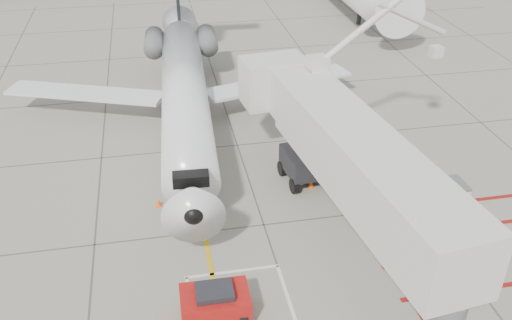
{
  "coord_description": "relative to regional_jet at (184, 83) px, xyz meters",
  "views": [
    {
      "loc": [
        -4.52,
        -17.59,
        16.94
      ],
      "look_at": [
        0.0,
        6.0,
        2.5
      ],
      "focal_mm": 40.0,
      "sensor_mm": 36.0,
      "label": 1
    }
  ],
  "objects": [
    {
      "name": "cone_side",
      "position": [
        6.03,
        -6.02,
        -3.7
      ],
      "size": [
        0.33,
        0.33,
        0.45
      ],
      "primitive_type": "cone",
      "color": "#EE540C",
      "rests_on": "ground_plane"
    },
    {
      "name": "pushback_tug",
      "position": [
        -0.15,
        -14.26,
        -3.14
      ],
      "size": [
        2.71,
        1.72,
        1.56
      ],
      "primitive_type": null,
      "rotation": [
        0.0,
        0.0,
        -0.01
      ],
      "color": "#AF1210",
      "rests_on": "ground_plane"
    },
    {
      "name": "cone_nose",
      "position": [
        -2.04,
        -6.24,
        -3.7
      ],
      "size": [
        0.32,
        0.32,
        0.44
      ],
      "primitive_type": "cone",
      "color": "#FF570D",
      "rests_on": "ground_plane"
    },
    {
      "name": "jet_bridge",
      "position": [
        6.68,
        -11.36,
        -0.06
      ],
      "size": [
        11.48,
        20.29,
        7.72
      ],
      "primitive_type": null,
      "rotation": [
        0.0,
        0.0,
        0.13
      ],
      "color": "silver",
      "rests_on": "ground_plane"
    },
    {
      "name": "ground_plane",
      "position": [
        2.9,
        -12.8,
        -3.92
      ],
      "size": [
        260.0,
        260.0,
        0.0
      ],
      "primitive_type": "plane",
      "color": "gray",
      "rests_on": "ground"
    },
    {
      "name": "regional_jet",
      "position": [
        0.0,
        0.0,
        0.0
      ],
      "size": [
        25.27,
        31.13,
        7.84
      ],
      "primitive_type": null,
      "rotation": [
        0.0,
        0.0,
        -0.05
      ],
      "color": "silver",
      "rests_on": "ground_plane"
    },
    {
      "name": "baggage_cart",
      "position": [
        8.45,
        -9.09,
        -3.3
      ],
      "size": [
        2.16,
        1.55,
        1.25
      ],
      "primitive_type": null,
      "rotation": [
        0.0,
        0.0,
        0.16
      ],
      "color": "#545459",
      "rests_on": "ground_plane"
    },
    {
      "name": "ground_power_unit",
      "position": [
        11.41,
        -9.74,
        -2.98
      ],
      "size": [
        2.43,
        1.46,
        1.89
      ],
      "primitive_type": null,
      "rotation": [
        0.0,
        0.0,
        0.03
      ],
      "color": "silver",
      "rests_on": "ground_plane"
    }
  ]
}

